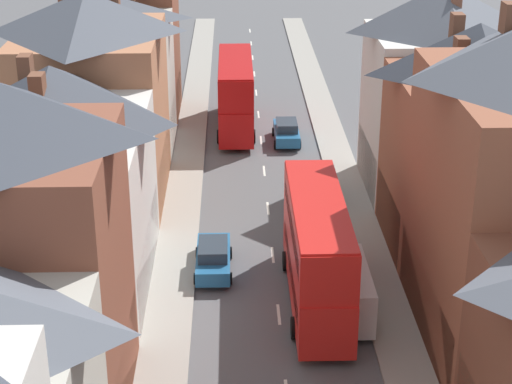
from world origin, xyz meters
The scene contains 10 objects.
pavement_left centered at (-5.10, 38.00, 0.07)m, with size 2.20×104.00×0.14m, color gray.
pavement_right centered at (5.10, 38.00, 0.07)m, with size 2.20×104.00×0.14m, color gray.
centre_line_dashes centered at (0.00, 36.00, 0.01)m, with size 0.14×97.80×0.01m.
terrace_row_left centered at (-10.19, 23.00, 6.05)m, with size 8.00×71.04×14.63m.
double_decker_bus_lead centered at (-1.81, 50.44, 2.82)m, with size 2.74×10.80×5.30m.
double_decker_bus_mid_street centered at (1.79, 25.02, 2.82)m, with size 2.74×10.80×5.30m.
car_near_blue centered at (1.80, 47.49, 0.83)m, with size 1.90×4.45×1.64m.
car_parked_right_a centered at (3.10, 37.09, 0.84)m, with size 1.90×4.27×1.67m.
car_mid_white centered at (-3.10, 28.28, 0.83)m, with size 1.90×4.55×1.65m.
delivery_van centered at (3.10, 23.86, 1.34)m, with size 2.20×5.20×2.41m.
Camera 1 is at (-2.05, -10.23, 20.89)m, focal length 60.00 mm.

